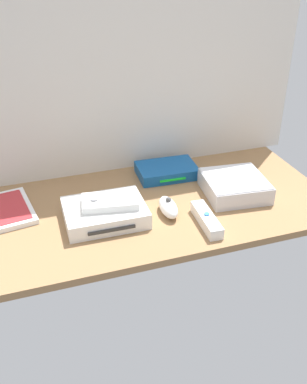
# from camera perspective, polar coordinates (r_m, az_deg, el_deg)

# --- Properties ---
(ground_plane) EXTENTS (1.00, 0.48, 0.02)m
(ground_plane) POSITION_cam_1_polar(r_m,az_deg,el_deg) (1.24, -0.00, -1.99)
(ground_plane) COLOR #936D47
(ground_plane) RESTS_ON ground
(back_wall) EXTENTS (1.10, 0.01, 0.64)m
(back_wall) POSITION_cam_1_polar(r_m,az_deg,el_deg) (1.33, -3.49, 15.72)
(back_wall) COLOR silver
(back_wall) RESTS_ON ground
(game_console) EXTENTS (0.21, 0.17, 0.04)m
(game_console) POSITION_cam_1_polar(r_m,az_deg,el_deg) (1.17, -6.27, -2.67)
(game_console) COLOR white
(game_console) RESTS_ON ground_plane
(mini_computer) EXTENTS (0.19, 0.19, 0.05)m
(mini_computer) POSITION_cam_1_polar(r_m,az_deg,el_deg) (1.30, 10.41, 0.80)
(mini_computer) COLOR silver
(mini_computer) RESTS_ON ground_plane
(game_case) EXTENTS (0.16, 0.21, 0.02)m
(game_case) POSITION_cam_1_polar(r_m,az_deg,el_deg) (1.26, -18.53, -2.24)
(game_case) COLOR white
(game_case) RESTS_ON ground_plane
(network_router) EXTENTS (0.19, 0.13, 0.03)m
(network_router) POSITION_cam_1_polar(r_m,az_deg,el_deg) (1.38, 1.72, 2.77)
(network_router) COLOR #145193
(network_router) RESTS_ON ground_plane
(remote_wand) EXTENTS (0.04, 0.15, 0.03)m
(remote_wand) POSITION_cam_1_polar(r_m,az_deg,el_deg) (1.16, 6.83, -3.54)
(remote_wand) COLOR white
(remote_wand) RESTS_ON ground_plane
(remote_nunchuk) EXTENTS (0.05, 0.10, 0.05)m
(remote_nunchuk) POSITION_cam_1_polar(r_m,az_deg,el_deg) (1.19, 1.92, -1.96)
(remote_nunchuk) COLOR white
(remote_nunchuk) RESTS_ON ground_plane
(remote_classic_pad) EXTENTS (0.16, 0.10, 0.02)m
(remote_classic_pad) POSITION_cam_1_polar(r_m,az_deg,el_deg) (1.15, -5.62, -1.26)
(remote_classic_pad) COLOR white
(remote_classic_pad) RESTS_ON game_console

